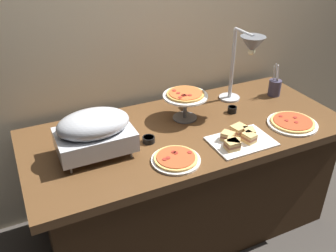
% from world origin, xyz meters
% --- Properties ---
extents(ground_plane, '(8.00, 8.00, 0.00)m').
position_xyz_m(ground_plane, '(0.00, 0.00, 0.00)').
color(ground_plane, '#38332D').
extents(back_wall, '(4.40, 0.04, 2.40)m').
position_xyz_m(back_wall, '(0.00, 0.50, 1.20)').
color(back_wall, '#C6B593').
rests_on(back_wall, ground_plane).
extents(buffet_table, '(1.90, 0.84, 0.76)m').
position_xyz_m(buffet_table, '(0.00, 0.00, 0.39)').
color(buffet_table, brown).
rests_on(buffet_table, ground_plane).
extents(chafing_dish, '(0.39, 0.26, 0.25)m').
position_xyz_m(chafing_dish, '(-0.56, -0.03, 0.90)').
color(chafing_dish, '#B7BABF').
rests_on(chafing_dish, buffet_table).
extents(heat_lamp, '(0.15, 0.32, 0.49)m').
position_xyz_m(heat_lamp, '(0.45, 0.09, 1.14)').
color(heat_lamp, '#B7BABF').
rests_on(heat_lamp, buffet_table).
extents(pizza_plate_front, '(0.25, 0.25, 0.03)m').
position_xyz_m(pizza_plate_front, '(-0.21, -0.26, 0.77)').
color(pizza_plate_front, white).
rests_on(pizza_plate_front, buffet_table).
extents(pizza_plate_center, '(0.30, 0.30, 0.03)m').
position_xyz_m(pizza_plate_center, '(0.59, -0.23, 0.77)').
color(pizza_plate_center, white).
rests_on(pizza_plate_center, buffet_table).
extents(pizza_plate_raised_stand, '(0.27, 0.27, 0.18)m').
position_xyz_m(pizza_plate_raised_stand, '(0.04, 0.12, 0.90)').
color(pizza_plate_raised_stand, '#595B60').
rests_on(pizza_plate_raised_stand, buffet_table).
extents(sandwich_platter, '(0.34, 0.24, 0.06)m').
position_xyz_m(sandwich_platter, '(0.19, -0.25, 0.78)').
color(sandwich_platter, white).
rests_on(sandwich_platter, buffet_table).
extents(sauce_cup_near, '(0.07, 0.07, 0.03)m').
position_xyz_m(sauce_cup_near, '(-0.26, -0.04, 0.78)').
color(sauce_cup_near, black).
rests_on(sauce_cup_near, buffet_table).
extents(sauce_cup_far, '(0.06, 0.06, 0.04)m').
position_xyz_m(sauce_cup_far, '(0.35, 0.06, 0.78)').
color(sauce_cup_far, black).
rests_on(sauce_cup_far, buffet_table).
extents(utensil_holder, '(0.08, 0.08, 0.23)m').
position_xyz_m(utensil_holder, '(0.75, 0.15, 0.82)').
color(utensil_holder, '#383347').
rests_on(utensil_holder, buffet_table).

